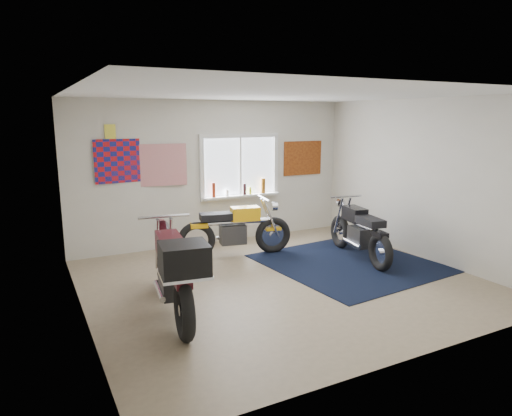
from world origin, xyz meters
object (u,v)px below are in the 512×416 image
navy_rug (349,263)px  black_chrome_bike (359,233)px  maroon_tourer (174,272)px  yellow_triumph (235,231)px

navy_rug → black_chrome_bike: black_chrome_bike is taller
navy_rug → maroon_tourer: maroon_tourer is taller
yellow_triumph → black_chrome_bike: yellow_triumph is taller
black_chrome_bike → maroon_tourer: bearing=114.2°
yellow_triumph → maroon_tourer: bearing=-119.6°
navy_rug → maroon_tourer: 3.33m
navy_rug → yellow_triumph: size_ratio=1.29×
black_chrome_bike → maroon_tourer: maroon_tourer is taller
black_chrome_bike → maroon_tourer: 3.63m
maroon_tourer → black_chrome_bike: bearing=-68.1°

